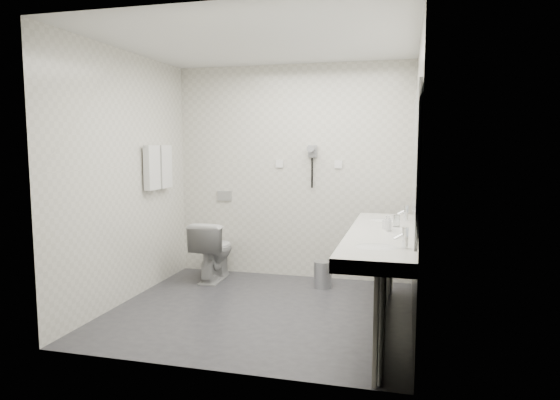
# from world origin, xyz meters

# --- Properties ---
(floor) EXTENTS (2.80, 2.80, 0.00)m
(floor) POSITION_xyz_m (0.00, 0.00, 0.00)
(floor) COLOR #2D2C32
(floor) RESTS_ON ground
(ceiling) EXTENTS (2.80, 2.80, 0.00)m
(ceiling) POSITION_xyz_m (0.00, 0.00, 2.50)
(ceiling) COLOR silver
(ceiling) RESTS_ON wall_back
(wall_back) EXTENTS (2.80, 0.00, 2.80)m
(wall_back) POSITION_xyz_m (0.00, 1.30, 1.25)
(wall_back) COLOR beige
(wall_back) RESTS_ON floor
(wall_front) EXTENTS (2.80, 0.00, 2.80)m
(wall_front) POSITION_xyz_m (0.00, -1.30, 1.25)
(wall_front) COLOR beige
(wall_front) RESTS_ON floor
(wall_left) EXTENTS (0.00, 2.60, 2.60)m
(wall_left) POSITION_xyz_m (-1.40, 0.00, 1.25)
(wall_left) COLOR beige
(wall_left) RESTS_ON floor
(wall_right) EXTENTS (0.00, 2.60, 2.60)m
(wall_right) POSITION_xyz_m (1.40, 0.00, 1.25)
(wall_right) COLOR beige
(wall_right) RESTS_ON floor
(vanity_counter) EXTENTS (0.55, 2.20, 0.10)m
(vanity_counter) POSITION_xyz_m (1.12, -0.20, 0.80)
(vanity_counter) COLOR silver
(vanity_counter) RESTS_ON floor
(vanity_panel) EXTENTS (0.03, 2.15, 0.75)m
(vanity_panel) POSITION_xyz_m (1.15, -0.20, 0.38)
(vanity_panel) COLOR gray
(vanity_panel) RESTS_ON floor
(vanity_post_near) EXTENTS (0.06, 0.06, 0.75)m
(vanity_post_near) POSITION_xyz_m (1.18, -1.24, 0.38)
(vanity_post_near) COLOR silver
(vanity_post_near) RESTS_ON floor
(vanity_post_far) EXTENTS (0.06, 0.06, 0.75)m
(vanity_post_far) POSITION_xyz_m (1.18, 0.84, 0.38)
(vanity_post_far) COLOR silver
(vanity_post_far) RESTS_ON floor
(mirror) EXTENTS (0.02, 2.20, 1.05)m
(mirror) POSITION_xyz_m (1.39, -0.20, 1.45)
(mirror) COLOR #B2BCC6
(mirror) RESTS_ON wall_right
(basin_near) EXTENTS (0.40, 0.31, 0.05)m
(basin_near) POSITION_xyz_m (1.12, -0.85, 0.83)
(basin_near) COLOR white
(basin_near) RESTS_ON vanity_counter
(basin_far) EXTENTS (0.40, 0.31, 0.05)m
(basin_far) POSITION_xyz_m (1.12, 0.45, 0.83)
(basin_far) COLOR white
(basin_far) RESTS_ON vanity_counter
(faucet_near) EXTENTS (0.04, 0.04, 0.15)m
(faucet_near) POSITION_xyz_m (1.32, -0.85, 0.92)
(faucet_near) COLOR silver
(faucet_near) RESTS_ON vanity_counter
(faucet_far) EXTENTS (0.04, 0.04, 0.15)m
(faucet_far) POSITION_xyz_m (1.32, 0.45, 0.92)
(faucet_far) COLOR silver
(faucet_far) RESTS_ON vanity_counter
(soap_bottle_a) EXTENTS (0.08, 0.08, 0.12)m
(soap_bottle_a) POSITION_xyz_m (1.16, -0.07, 0.91)
(soap_bottle_a) COLOR silver
(soap_bottle_a) RESTS_ON vanity_counter
(soap_bottle_c) EXTENTS (0.07, 0.07, 0.13)m
(soap_bottle_c) POSITION_xyz_m (1.18, -0.17, 0.92)
(soap_bottle_c) COLOR silver
(soap_bottle_c) RESTS_ON vanity_counter
(glass_left) EXTENTS (0.06, 0.06, 0.10)m
(glass_left) POSITION_xyz_m (1.24, 0.08, 0.90)
(glass_left) COLOR silver
(glass_left) RESTS_ON vanity_counter
(toilet) EXTENTS (0.41, 0.70, 0.69)m
(toilet) POSITION_xyz_m (-0.85, 0.90, 0.35)
(toilet) COLOR white
(toilet) RESTS_ON floor
(flush_plate) EXTENTS (0.18, 0.02, 0.12)m
(flush_plate) POSITION_xyz_m (-0.85, 1.29, 0.95)
(flush_plate) COLOR #B2B5BA
(flush_plate) RESTS_ON wall_back
(pedal_bin) EXTENTS (0.27, 0.27, 0.28)m
(pedal_bin) POSITION_xyz_m (0.45, 0.89, 0.14)
(pedal_bin) COLOR #B2B5BA
(pedal_bin) RESTS_ON floor
(bin_lid) EXTENTS (0.20, 0.20, 0.02)m
(bin_lid) POSITION_xyz_m (0.45, 0.89, 0.29)
(bin_lid) COLOR #B2B5BA
(bin_lid) RESTS_ON pedal_bin
(towel_rail) EXTENTS (0.02, 0.62, 0.02)m
(towel_rail) POSITION_xyz_m (-1.35, 0.55, 1.55)
(towel_rail) COLOR silver
(towel_rail) RESTS_ON wall_left
(towel_near) EXTENTS (0.07, 0.24, 0.48)m
(towel_near) POSITION_xyz_m (-1.34, 0.41, 1.33)
(towel_near) COLOR silver
(towel_near) RESTS_ON towel_rail
(towel_far) EXTENTS (0.07, 0.24, 0.48)m
(towel_far) POSITION_xyz_m (-1.34, 0.69, 1.33)
(towel_far) COLOR silver
(towel_far) RESTS_ON towel_rail
(dryer_cradle) EXTENTS (0.10, 0.04, 0.14)m
(dryer_cradle) POSITION_xyz_m (0.25, 1.27, 1.50)
(dryer_cradle) COLOR gray
(dryer_cradle) RESTS_ON wall_back
(dryer_barrel) EXTENTS (0.08, 0.14, 0.08)m
(dryer_barrel) POSITION_xyz_m (0.25, 1.20, 1.53)
(dryer_barrel) COLOR gray
(dryer_barrel) RESTS_ON dryer_cradle
(dryer_cord) EXTENTS (0.02, 0.02, 0.35)m
(dryer_cord) POSITION_xyz_m (0.25, 1.26, 1.25)
(dryer_cord) COLOR black
(dryer_cord) RESTS_ON dryer_cradle
(switch_plate_a) EXTENTS (0.09, 0.02, 0.09)m
(switch_plate_a) POSITION_xyz_m (-0.15, 1.29, 1.35)
(switch_plate_a) COLOR white
(switch_plate_a) RESTS_ON wall_back
(switch_plate_b) EXTENTS (0.09, 0.02, 0.09)m
(switch_plate_b) POSITION_xyz_m (0.55, 1.29, 1.35)
(switch_plate_b) COLOR white
(switch_plate_b) RESTS_ON wall_back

